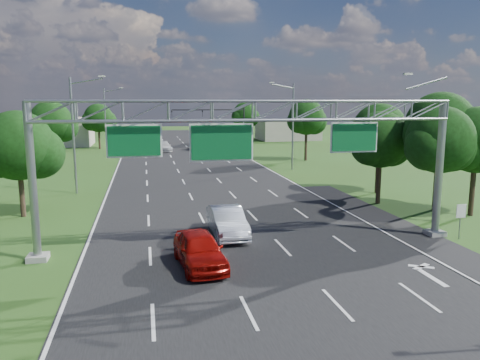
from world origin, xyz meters
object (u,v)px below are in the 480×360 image
object	(u,v)px
regulatory_sign	(461,214)
box_truck	(217,136)
red_coupe	(199,250)
silver_sedan	(227,222)
traffic_signal	(223,118)
sign_gantry	(255,122)

from	to	relation	value
regulatory_sign	box_truck	xyz separation A→B (m)	(-4.40, 65.05, -0.02)
red_coupe	silver_sedan	world-z (taller)	same
traffic_signal	silver_sedan	world-z (taller)	traffic_signal
sign_gantry	red_coupe	bearing A→B (deg)	-143.11
sign_gantry	regulatory_sign	size ratio (longest dim) A/B	11.19
regulatory_sign	traffic_signal	size ratio (longest dim) A/B	0.17
sign_gantry	traffic_signal	xyz separation A→B (m)	(7.15, 53.00, -1.72)
red_coupe	silver_sedan	size ratio (longest dim) A/B	0.97
red_coupe	regulatory_sign	bearing A→B (deg)	-0.28
red_coupe	silver_sedan	xyz separation A→B (m)	(2.25, 5.01, 0.00)
traffic_signal	silver_sedan	xyz separation A→B (m)	(-8.27, -50.52, -4.31)
traffic_signal	silver_sedan	bearing A→B (deg)	-99.30
red_coupe	traffic_signal	bearing A→B (deg)	73.41
traffic_signal	silver_sedan	distance (m)	51.37
traffic_signal	silver_sedan	size ratio (longest dim) A/B	2.33
regulatory_sign	box_truck	distance (m)	65.20
sign_gantry	regulatory_sign	bearing A→B (deg)	-4.83
sign_gantry	traffic_signal	size ratio (longest dim) A/B	1.92
regulatory_sign	red_coupe	world-z (taller)	regulatory_sign
regulatory_sign	box_truck	world-z (taller)	box_truck
box_truck	regulatory_sign	bearing A→B (deg)	-80.10
box_truck	silver_sedan	bearing A→B (deg)	-92.10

